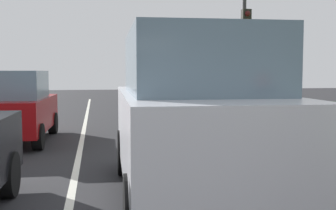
% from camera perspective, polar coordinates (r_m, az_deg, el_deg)
% --- Properties ---
extents(ground_plane, '(60.00, 60.00, 0.00)m').
position_cam_1_polar(ground_plane, '(11.10, -8.10, -4.55)').
color(ground_plane, '#262628').
extents(lane_line_center, '(0.12, 32.00, 0.01)m').
position_cam_1_polar(lane_line_center, '(11.10, -11.73, -4.58)').
color(lane_line_center, silver).
rests_on(lane_line_center, ground).
extents(lane_line_right_edge, '(0.12, 32.00, 0.01)m').
position_cam_1_polar(lane_line_right_edge, '(11.78, 9.73, -4.03)').
color(lane_line_right_edge, silver).
rests_on(lane_line_right_edge, ground).
extents(curb_right, '(0.24, 48.00, 0.12)m').
position_cam_1_polar(curb_right, '(11.94, 12.00, -3.67)').
color(curb_right, '#9E9B93').
rests_on(curb_right, ground).
extents(car_suv_ahead, '(2.09, 4.56, 2.28)m').
position_cam_1_polar(car_suv_ahead, '(5.62, 3.39, -1.45)').
color(car_suv_ahead, silver).
rests_on(car_suv_ahead, ground).
extents(car_hatchback_far, '(1.82, 3.75, 1.78)m').
position_cam_1_polar(car_hatchback_far, '(11.02, -20.38, -0.24)').
color(car_hatchback_far, maroon).
rests_on(car_hatchback_far, ground).
extents(traffic_light_near_right, '(0.32, 0.50, 4.39)m').
position_cam_1_polar(traffic_light_near_right, '(15.47, 10.55, 8.75)').
color(traffic_light_near_right, '#2D2D2D').
rests_on(traffic_light_near_right, ground).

